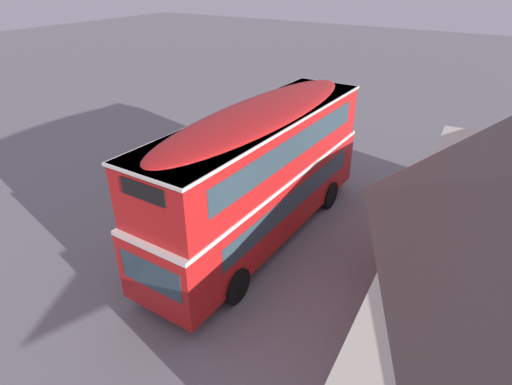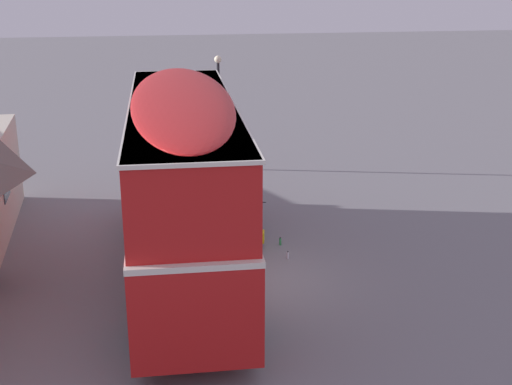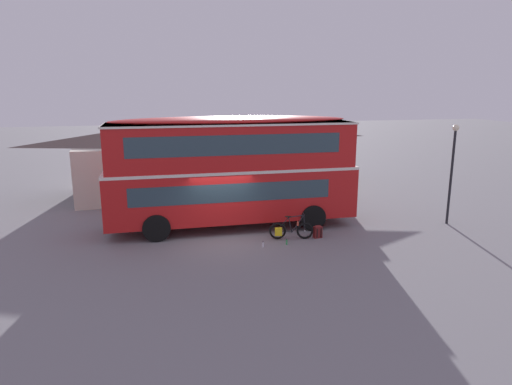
# 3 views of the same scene
# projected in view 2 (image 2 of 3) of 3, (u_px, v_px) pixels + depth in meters

# --- Properties ---
(ground_plane) EXTENTS (120.00, 120.00, 0.00)m
(ground_plane) POSITION_uv_depth(u_px,v_px,m) (245.00, 283.00, 17.55)
(ground_plane) COLOR slate
(double_decker_bus) EXTENTS (10.51, 2.74, 4.79)m
(double_decker_bus) POSITION_uv_depth(u_px,v_px,m) (184.00, 178.00, 17.14)
(double_decker_bus) COLOR black
(double_decker_bus) RESTS_ON ground
(touring_bicycle) EXTENTS (1.76, 0.55, 1.05)m
(touring_bicycle) POSITION_uv_depth(u_px,v_px,m) (258.00, 230.00, 19.96)
(touring_bicycle) COLOR black
(touring_bicycle) RESTS_ON ground
(backpack_on_ground) EXTENTS (0.36, 0.31, 0.52)m
(backpack_on_ground) POSITION_uv_depth(u_px,v_px,m) (256.00, 219.00, 21.08)
(backpack_on_ground) COLOR maroon
(backpack_on_ground) RESTS_ON ground
(water_bottle_green_metal) EXTENTS (0.06, 0.06, 0.24)m
(water_bottle_green_metal) POSITION_uv_depth(u_px,v_px,m) (280.00, 241.00, 19.83)
(water_bottle_green_metal) COLOR green
(water_bottle_green_metal) RESTS_ON ground
(water_bottle_clear_plastic) EXTENTS (0.07, 0.07, 0.22)m
(water_bottle_clear_plastic) POSITION_uv_depth(u_px,v_px,m) (288.00, 255.00, 18.94)
(water_bottle_clear_plastic) COLOR silver
(water_bottle_clear_plastic) RESTS_ON ground
(street_lamp) EXTENTS (0.28, 0.28, 4.40)m
(street_lamp) POSITION_uv_depth(u_px,v_px,m) (219.00, 100.00, 26.15)
(street_lamp) COLOR black
(street_lamp) RESTS_ON ground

